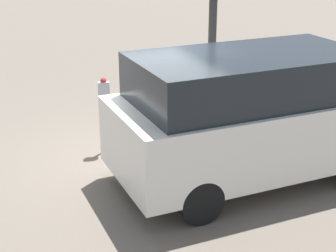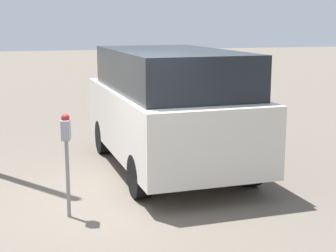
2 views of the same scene
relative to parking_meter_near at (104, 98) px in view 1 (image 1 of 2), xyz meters
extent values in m
plane|color=#60564C|center=(0.33, -0.62, -1.03)|extent=(80.00, 80.00, 0.00)
cylinder|color=gray|center=(0.00, 0.00, -0.50)|extent=(0.05, 0.05, 1.05)
cube|color=gray|center=(0.00, 0.00, 0.16)|extent=(0.22, 0.14, 0.26)
sphere|color=maroon|center=(0.00, 0.00, 0.31)|extent=(0.11, 0.11, 0.11)
cube|color=beige|center=(2.78, 1.43, -0.75)|extent=(0.44, 0.44, 0.55)
cube|color=beige|center=(1.93, -1.90, -0.17)|extent=(4.54, 2.24, 1.07)
cube|color=black|center=(1.82, -1.90, 0.71)|extent=(3.64, 2.03, 0.69)
cube|color=orange|center=(4.07, -1.13, -0.55)|extent=(0.09, 0.12, 0.20)
cylinder|color=black|center=(3.26, -0.94, -0.70)|extent=(0.66, 0.27, 0.65)
cylinder|color=black|center=(0.51, -1.07, -0.70)|extent=(0.66, 0.27, 0.65)
cylinder|color=black|center=(0.60, -2.85, -0.70)|extent=(0.66, 0.27, 0.65)
camera|label=1|loc=(-2.04, -8.52, 2.81)|focal=55.00mm
camera|label=2|loc=(-6.59, 0.42, 1.53)|focal=55.00mm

